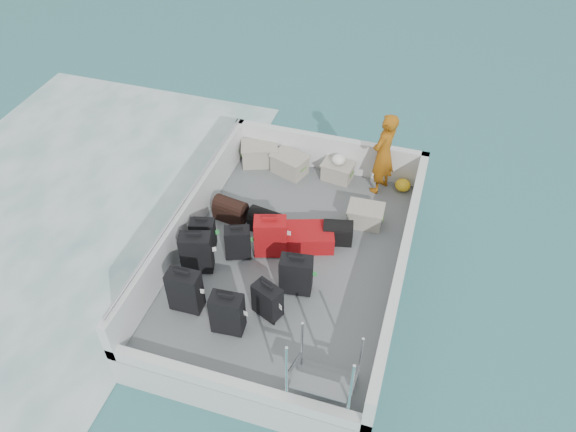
# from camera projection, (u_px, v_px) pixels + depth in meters

# --- Properties ---
(ground) EXTENTS (160.00, 160.00, 0.00)m
(ground) POSITION_uv_depth(u_px,v_px,m) (289.00, 283.00, 9.33)
(ground) COLOR #195258
(ground) RESTS_ON ground
(wake_foam) EXTENTS (10.00, 10.00, 0.00)m
(wake_foam) POSITION_uv_depth(u_px,v_px,m) (42.00, 224.00, 10.37)
(wake_foam) COLOR white
(wake_foam) RESTS_ON ground
(ferry_hull) EXTENTS (3.60, 5.00, 0.60)m
(ferry_hull) POSITION_uv_depth(u_px,v_px,m) (289.00, 271.00, 9.12)
(ferry_hull) COLOR silver
(ferry_hull) RESTS_ON ground
(deck) EXTENTS (3.30, 4.70, 0.02)m
(deck) POSITION_uv_depth(u_px,v_px,m) (289.00, 258.00, 8.91)
(deck) COLOR slate
(deck) RESTS_ON ferry_hull
(deck_fittings) EXTENTS (3.60, 5.00, 0.90)m
(deck_fittings) POSITION_uv_depth(u_px,v_px,m) (305.00, 261.00, 8.35)
(deck_fittings) COLOR silver
(deck_fittings) RESTS_ON deck
(suitcase_0) EXTENTS (0.47, 0.27, 0.72)m
(suitcase_0) POSITION_uv_depth(u_px,v_px,m) (185.00, 291.00, 7.94)
(suitcase_0) COLOR black
(suitcase_0) RESTS_ON deck
(suitcase_1) EXTENTS (0.53, 0.39, 0.70)m
(suitcase_1) POSITION_uv_depth(u_px,v_px,m) (197.00, 253.00, 8.50)
(suitcase_1) COLOR black
(suitcase_1) RESTS_ON deck
(suitcase_2) EXTENTS (0.43, 0.32, 0.56)m
(suitcase_2) POSITION_uv_depth(u_px,v_px,m) (203.00, 235.00, 8.89)
(suitcase_2) COLOR black
(suitcase_2) RESTS_ON deck
(suitcase_3) EXTENTS (0.46, 0.29, 0.68)m
(suitcase_3) POSITION_uv_depth(u_px,v_px,m) (227.00, 314.00, 7.68)
(suitcase_3) COLOR black
(suitcase_3) RESTS_ON deck
(suitcase_4) EXTENTS (0.45, 0.35, 0.58)m
(suitcase_4) POSITION_uv_depth(u_px,v_px,m) (238.00, 243.00, 8.74)
(suitcase_4) COLOR black
(suitcase_4) RESTS_ON deck
(suitcase_5) EXTENTS (0.57, 0.43, 0.69)m
(suitcase_5) POSITION_uv_depth(u_px,v_px,m) (270.00, 237.00, 8.76)
(suitcase_5) COLOR #AE100D
(suitcase_5) RESTS_ON deck
(suitcase_6) EXTENTS (0.47, 0.39, 0.57)m
(suitcase_6) POSITION_uv_depth(u_px,v_px,m) (267.00, 301.00, 7.91)
(suitcase_6) COLOR black
(suitcase_6) RESTS_ON deck
(suitcase_7) EXTENTS (0.50, 0.33, 0.66)m
(suitcase_7) POSITION_uv_depth(u_px,v_px,m) (296.00, 275.00, 8.20)
(suitcase_7) COLOR black
(suitcase_7) RESTS_ON deck
(suitcase_8) EXTENTS (0.91, 0.74, 0.31)m
(suitcase_8) POSITION_uv_depth(u_px,v_px,m) (309.00, 237.00, 9.02)
(suitcase_8) COLOR #AE100D
(suitcase_8) RESTS_ON deck
(duffel_0) EXTENTS (0.60, 0.39, 0.32)m
(duffel_0) POSITION_uv_depth(u_px,v_px,m) (231.00, 211.00, 9.47)
(duffel_0) COLOR black
(duffel_0) RESTS_ON deck
(duffel_1) EXTENTS (0.57, 0.38, 0.32)m
(duffel_1) POSITION_uv_depth(u_px,v_px,m) (265.00, 222.00, 9.27)
(duffel_1) COLOR black
(duffel_1) RESTS_ON deck
(duffel_2) EXTENTS (0.53, 0.40, 0.32)m
(duffel_2) POSITION_uv_depth(u_px,v_px,m) (338.00, 233.00, 9.08)
(duffel_2) COLOR black
(duffel_2) RESTS_ON deck
(crate_0) EXTENTS (0.76, 0.64, 0.39)m
(crate_0) POSITION_uv_depth(u_px,v_px,m) (260.00, 154.00, 10.59)
(crate_0) COLOR #AFA998
(crate_0) RESTS_ON deck
(crate_1) EXTENTS (0.70, 0.59, 0.36)m
(crate_1) POSITION_uv_depth(u_px,v_px,m) (290.00, 165.00, 10.38)
(crate_1) COLOR #AFA998
(crate_1) RESTS_ON deck
(crate_2) EXTENTS (0.57, 0.43, 0.32)m
(crate_2) POSITION_uv_depth(u_px,v_px,m) (338.00, 172.00, 10.26)
(crate_2) COLOR #AFA998
(crate_2) RESTS_ON deck
(crate_3) EXTENTS (0.57, 0.41, 0.33)m
(crate_3) POSITION_uv_depth(u_px,v_px,m) (365.00, 216.00, 9.37)
(crate_3) COLOR #AFA998
(crate_3) RESTS_ON deck
(yellow_bag) EXTENTS (0.28, 0.26, 0.22)m
(yellow_bag) POSITION_uv_depth(u_px,v_px,m) (403.00, 185.00, 10.06)
(yellow_bag) COLOR yellow
(yellow_bag) RESTS_ON deck
(white_bag) EXTENTS (0.24, 0.24, 0.18)m
(white_bag) POSITION_uv_depth(u_px,v_px,m) (338.00, 161.00, 10.09)
(white_bag) COLOR white
(white_bag) RESTS_ON crate_2
(passenger) EXTENTS (0.57, 0.67, 1.55)m
(passenger) POSITION_uv_depth(u_px,v_px,m) (384.00, 154.00, 9.63)
(passenger) COLOR orange
(passenger) RESTS_ON deck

